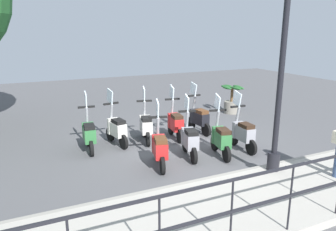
{
  "coord_description": "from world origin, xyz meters",
  "views": [
    {
      "loc": [
        -7.42,
        4.05,
        3.12
      ],
      "look_at": [
        0.2,
        0.5,
        0.9
      ],
      "focal_mm": 35.0,
      "sensor_mm": 36.0,
      "label": 1
    }
  ],
  "objects": [
    {
      "name": "ground_plane",
      "position": [
        0.0,
        0.0,
        0.0
      ],
      "size": [
        28.0,
        28.0,
        0.0
      ],
      "primitive_type": "plane",
      "color": "#4C4C4F"
    },
    {
      "name": "promenade_walkway",
      "position": [
        -3.15,
        0.0,
        0.07
      ],
      "size": [
        2.2,
        20.0,
        0.15
      ],
      "color": "#A39E93",
      "rests_on": "ground_plane"
    },
    {
      "name": "fence_railing",
      "position": [
        -4.2,
        -0.0,
        0.89
      ],
      "size": [
        0.04,
        16.03,
        1.07
      ],
      "color": "black",
      "rests_on": "promenade_walkway"
    },
    {
      "name": "lamp_post_near",
      "position": [
        -2.4,
        -0.81,
        2.01
      ],
      "size": [
        0.26,
        0.9,
        4.21
      ],
      "color": "black",
      "rests_on": "promenade_walkway"
    },
    {
      "name": "potted_palm",
      "position": [
        2.61,
        -3.3,
        0.45
      ],
      "size": [
        1.06,
        0.66,
        1.05
      ],
      "color": "slate",
      "rests_on": "ground_plane"
    },
    {
      "name": "scooter_near_0",
      "position": [
        -0.79,
        -1.21,
        0.48
      ],
      "size": [
        1.23,
        0.44,
        1.54
      ],
      "rotation": [
        0.0,
        0.0,
        -0.05
      ],
      "color": "black",
      "rests_on": "ground_plane"
    },
    {
      "name": "scooter_near_1",
      "position": [
        -0.93,
        -0.44,
        0.48
      ],
      "size": [
        1.22,
        0.5,
        1.54
      ],
      "rotation": [
        0.0,
        0.0,
        -0.22
      ],
      "color": "black",
      "rests_on": "ground_plane"
    },
    {
      "name": "scooter_near_2",
      "position": [
        -0.67,
        0.31,
        0.48
      ],
      "size": [
        1.21,
        0.51,
        1.54
      ],
      "rotation": [
        0.0,
        0.0,
        -0.24
      ],
      "color": "black",
      "rests_on": "ground_plane"
    },
    {
      "name": "scooter_near_3",
      "position": [
        -0.89,
        1.22,
        0.48
      ],
      "size": [
        1.21,
        0.52,
        1.54
      ],
      "rotation": [
        0.0,
        0.0,
        -0.26
      ],
      "color": "black",
      "rests_on": "ground_plane"
    },
    {
      "name": "scooter_far_0",
      "position": [
        0.99,
        -0.91,
        0.48
      ],
      "size": [
        1.23,
        0.44,
        1.54
      ],
      "rotation": [
        0.0,
        0.0,
        0.07
      ],
      "color": "black",
      "rests_on": "ground_plane"
    },
    {
      "name": "scooter_far_1",
      "position": [
        0.79,
        -0.01,
        0.48
      ],
      "size": [
        1.23,
        0.45,
        1.54
      ],
      "rotation": [
        0.0,
        0.0,
        -0.14
      ],
      "color": "black",
      "rests_on": "ground_plane"
    },
    {
      "name": "scooter_far_2",
      "position": [
        0.91,
        0.86,
        0.48
      ],
      "size": [
        1.21,
        0.51,
        1.54
      ],
      "rotation": [
        0.0,
        0.0,
        -0.24
      ],
      "color": "black",
      "rests_on": "ground_plane"
    },
    {
      "name": "scooter_far_3",
      "position": [
        0.99,
        1.7,
        0.48
      ],
      "size": [
        1.23,
        0.47,
        1.54
      ],
      "rotation": [
        0.0,
        0.0,
        0.17
      ],
      "color": "black",
      "rests_on": "ground_plane"
    },
    {
      "name": "scooter_far_4",
      "position": [
        0.85,
        2.48,
        0.48
      ],
      "size": [
        1.23,
        0.44,
        1.54
      ],
      "rotation": [
        0.0,
        0.0,
        -0.1
      ],
      "color": "black",
      "rests_on": "ground_plane"
    }
  ]
}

